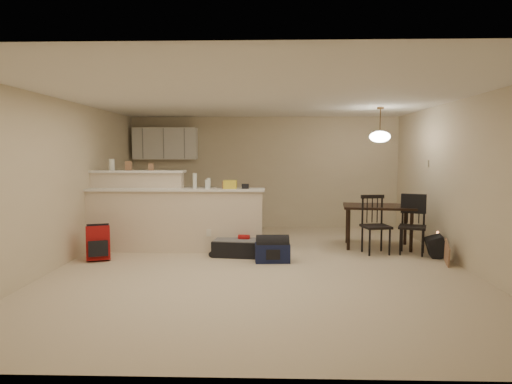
{
  "coord_description": "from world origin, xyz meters",
  "views": [
    {
      "loc": [
        0.12,
        -6.81,
        1.71
      ],
      "look_at": [
        -0.1,
        0.7,
        1.05
      ],
      "focal_mm": 32.0,
      "sensor_mm": 36.0,
      "label": 1
    }
  ],
  "objects_px": {
    "suitcase": "(237,248)",
    "black_daypack": "(436,247)",
    "dining_table": "(378,210)",
    "pendant_lamp": "(380,136)",
    "navy_duffel": "(272,253)",
    "dining_chair_far": "(412,225)",
    "dining_chair_near": "(376,225)",
    "red_backpack": "(98,243)"
  },
  "relations": [
    {
      "from": "dining_table",
      "to": "black_daypack",
      "type": "relative_size",
      "value": 3.48
    },
    {
      "from": "dining_chair_near",
      "to": "navy_duffel",
      "type": "height_order",
      "value": "dining_chair_near"
    },
    {
      "from": "dining_table",
      "to": "black_daypack",
      "type": "bearing_deg",
      "value": -35.59
    },
    {
      "from": "pendant_lamp",
      "to": "suitcase",
      "type": "distance_m",
      "value": 3.18
    },
    {
      "from": "dining_chair_near",
      "to": "navy_duffel",
      "type": "xyz_separation_m",
      "value": [
        -1.74,
        -0.64,
        -0.34
      ]
    },
    {
      "from": "suitcase",
      "to": "navy_duffel",
      "type": "distance_m",
      "value": 0.72
    },
    {
      "from": "pendant_lamp",
      "to": "dining_chair_far",
      "type": "distance_m",
      "value": 1.66
    },
    {
      "from": "dining_table",
      "to": "black_daypack",
      "type": "xyz_separation_m",
      "value": [
        0.78,
        -0.73,
        -0.5
      ]
    },
    {
      "from": "dining_chair_far",
      "to": "pendant_lamp",
      "type": "bearing_deg",
      "value": 149.89
    },
    {
      "from": "pendant_lamp",
      "to": "navy_duffel",
      "type": "bearing_deg",
      "value": -148.6
    },
    {
      "from": "dining_table",
      "to": "suitcase",
      "type": "bearing_deg",
      "value": -155.86
    },
    {
      "from": "dining_chair_near",
      "to": "navy_duffel",
      "type": "relative_size",
      "value": 1.84
    },
    {
      "from": "suitcase",
      "to": "black_daypack",
      "type": "relative_size",
      "value": 2.04
    },
    {
      "from": "red_backpack",
      "to": "dining_table",
      "type": "bearing_deg",
      "value": -6.75
    },
    {
      "from": "dining_table",
      "to": "dining_chair_far",
      "type": "xyz_separation_m",
      "value": [
        0.45,
        -0.54,
        -0.18
      ]
    },
    {
      "from": "suitcase",
      "to": "navy_duffel",
      "type": "relative_size",
      "value": 1.44
    },
    {
      "from": "navy_duffel",
      "to": "black_daypack",
      "type": "relative_size",
      "value": 1.42
    },
    {
      "from": "navy_duffel",
      "to": "pendant_lamp",
      "type": "bearing_deg",
      "value": 27.51
    },
    {
      "from": "black_daypack",
      "to": "navy_duffel",
      "type": "bearing_deg",
      "value": 109.79
    },
    {
      "from": "dining_table",
      "to": "dining_chair_near",
      "type": "xyz_separation_m",
      "value": [
        -0.15,
        -0.52,
        -0.18
      ]
    },
    {
      "from": "pendant_lamp",
      "to": "red_backpack",
      "type": "xyz_separation_m",
      "value": [
        -4.66,
        -1.12,
        -1.72
      ]
    },
    {
      "from": "suitcase",
      "to": "red_backpack",
      "type": "distance_m",
      "value": 2.22
    },
    {
      "from": "dining_chair_far",
      "to": "red_backpack",
      "type": "height_order",
      "value": "dining_chair_far"
    },
    {
      "from": "red_backpack",
      "to": "navy_duffel",
      "type": "relative_size",
      "value": 1.01
    },
    {
      "from": "dining_chair_near",
      "to": "suitcase",
      "type": "bearing_deg",
      "value": 175.11
    },
    {
      "from": "suitcase",
      "to": "red_backpack",
      "type": "bearing_deg",
      "value": -162.94
    },
    {
      "from": "dining_chair_near",
      "to": "dining_chair_far",
      "type": "height_order",
      "value": "dining_chair_near"
    },
    {
      "from": "dining_table",
      "to": "pendant_lamp",
      "type": "relative_size",
      "value": 2.12
    },
    {
      "from": "pendant_lamp",
      "to": "dining_table",
      "type": "bearing_deg",
      "value": 0.0
    },
    {
      "from": "navy_duffel",
      "to": "black_daypack",
      "type": "xyz_separation_m",
      "value": [
        2.68,
        0.43,
        0.02
      ]
    },
    {
      "from": "pendant_lamp",
      "to": "suitcase",
      "type": "bearing_deg",
      "value": -163.5
    },
    {
      "from": "suitcase",
      "to": "black_daypack",
      "type": "height_order",
      "value": "black_daypack"
    },
    {
      "from": "pendant_lamp",
      "to": "dining_chair_far",
      "type": "bearing_deg",
      "value": -50.55
    },
    {
      "from": "dining_chair_near",
      "to": "navy_duffel",
      "type": "distance_m",
      "value": 1.89
    },
    {
      "from": "suitcase",
      "to": "red_backpack",
      "type": "xyz_separation_m",
      "value": [
        -2.18,
        -0.38,
        0.14
      ]
    },
    {
      "from": "pendant_lamp",
      "to": "dining_chair_far",
      "type": "relative_size",
      "value": 0.63
    },
    {
      "from": "pendant_lamp",
      "to": "dining_chair_near",
      "type": "relative_size",
      "value": 0.63
    },
    {
      "from": "dining_chair_far",
      "to": "red_backpack",
      "type": "bearing_deg",
      "value": -153.13
    },
    {
      "from": "pendant_lamp",
      "to": "navy_duffel",
      "type": "height_order",
      "value": "pendant_lamp"
    },
    {
      "from": "dining_table",
      "to": "red_backpack",
      "type": "relative_size",
      "value": 2.43
    },
    {
      "from": "dining_chair_near",
      "to": "suitcase",
      "type": "xyz_separation_m",
      "value": [
        -2.32,
        -0.21,
        -0.36
      ]
    },
    {
      "from": "dining_chair_far",
      "to": "dining_chair_near",
      "type": "bearing_deg",
      "value": -161.54
    }
  ]
}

